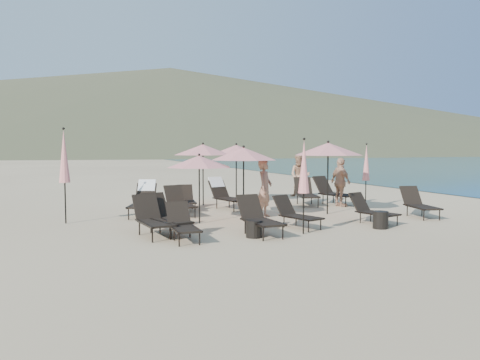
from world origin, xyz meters
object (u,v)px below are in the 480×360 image
object	(u,v)px
lounger_1	(165,215)
beachgoer_a	(265,189)
lounger_9	(225,194)
lounger_10	(306,192)
lounger_5	(419,203)
side_table_0	(254,229)
beachgoer_c	(341,182)
umbrella_open_2	(328,149)
umbrella_closed_2	(64,157)
lounger_6	(143,199)
beachgoer_b	(300,176)
side_table_1	(381,220)
lounger_0	(182,223)
lounger_12	(153,218)
lounger_3	(296,213)
umbrella_open_3	(203,150)
lounger_7	(179,202)
lounger_2	(259,217)
lounger_11	(334,191)
umbrella_open_4	(236,150)
lounger_4	(372,210)
umbrella_open_0	(199,162)
umbrella_open_1	(244,154)
umbrella_closed_1	(366,163)
lounger_8	(186,199)
umbrella_closed_0	(304,167)

from	to	relation	value
lounger_1	beachgoer_a	world-z (taller)	beachgoer_a
lounger_9	lounger_10	world-z (taller)	lounger_9
lounger_5	lounger_10	distance (m)	4.41
side_table_0	beachgoer_c	distance (m)	6.94
umbrella_open_2	side_table_0	world-z (taller)	umbrella_open_2
lounger_1	umbrella_closed_2	size ratio (longest dim) A/B	0.66
lounger_6	beachgoer_b	xyz separation A→B (m)	(7.40, 3.32, 0.41)
side_table_1	beachgoer_a	xyz separation A→B (m)	(-2.11, 3.01, 0.67)
lounger_0	lounger_6	world-z (taller)	lounger_6
lounger_12	lounger_3	bearing A→B (deg)	-10.39
lounger_3	umbrella_open_3	xyz separation A→B (m)	(-1.01, 5.68, 1.71)
lounger_3	lounger_9	distance (m)	4.51
side_table_0	beachgoer_c	xyz separation A→B (m)	(5.28, 4.45, 0.70)
lounger_10	beachgoer_c	xyz separation A→B (m)	(0.97, -0.87, 0.43)
lounger_3	lounger_7	size ratio (longest dim) A/B	0.94
lounger_12	umbrella_open_3	bearing A→B (deg)	54.78
umbrella_open_3	side_table_0	size ratio (longest dim) A/B	5.68
lounger_2	lounger_11	size ratio (longest dim) A/B	0.87
lounger_9	umbrella_open_2	world-z (taller)	umbrella_open_2
lounger_6	lounger_10	size ratio (longest dim) A/B	1.01
umbrella_open_4	beachgoer_c	distance (m)	4.22
lounger_12	umbrella_open_2	distance (m)	6.54
lounger_3	lounger_4	size ratio (longest dim) A/B	1.00
lounger_6	umbrella_open_0	distance (m)	2.81
lounger_0	umbrella_open_4	world-z (taller)	umbrella_open_4
umbrella_open_1	umbrella_closed_1	distance (m)	5.08
lounger_11	umbrella_open_1	world-z (taller)	umbrella_open_1
lounger_5	lounger_12	bearing A→B (deg)	-166.04
lounger_11	umbrella_open_2	size ratio (longest dim) A/B	0.81
lounger_7	lounger_11	distance (m)	6.32
lounger_4	lounger_10	bearing A→B (deg)	70.75
lounger_8	lounger_0	bearing A→B (deg)	-96.29
lounger_6	umbrella_closed_2	xyz separation A→B (m)	(-2.36, -0.81, 1.39)
lounger_7	umbrella_closed_1	xyz separation A→B (m)	(6.70, -0.63, 1.20)
lounger_11	umbrella_open_3	xyz separation A→B (m)	(-4.81, 1.45, 1.61)
lounger_9	beachgoer_a	xyz separation A→B (m)	(0.50, -2.39, 0.37)
umbrella_closed_2	beachgoer_a	distance (m)	6.04
umbrella_open_2	umbrella_closed_1	xyz separation A→B (m)	(2.05, 0.79, -0.51)
umbrella_open_4	umbrella_closed_1	distance (m)	4.99
umbrella_open_3	umbrella_open_0	bearing A→B (deg)	-107.38
lounger_8	lounger_12	world-z (taller)	lounger_12
lounger_6	lounger_12	world-z (taller)	lounger_6
lounger_2	lounger_4	world-z (taller)	lounger_2
beachgoer_c	umbrella_open_1	bearing A→B (deg)	105.27
lounger_8	umbrella_open_1	distance (m)	3.23
lounger_3	umbrella_open_4	world-z (taller)	umbrella_open_4
lounger_3	umbrella_closed_0	xyz separation A→B (m)	(-0.26, -0.91, 1.30)
side_table_0	lounger_12	bearing A→B (deg)	154.68
lounger_9	lounger_10	distance (m)	3.23
lounger_12	lounger_11	bearing A→B (deg)	20.09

